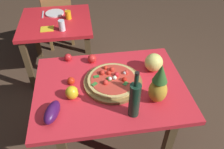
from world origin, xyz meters
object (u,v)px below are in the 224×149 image
object	(u,v)px
pizza	(113,79)
dining_chair	(57,16)
drinking_glass_juice	(68,15)
drinking_glass_water	(62,25)
wine_bottle	(135,99)
tomato_at_corner	(68,57)
dinner_plate	(55,13)
napkin_folded	(47,29)
melon	(154,62)
eggplant	(52,112)
display_table	(110,94)
pizza_board	(113,82)
tomato_near_board	(92,59)
fork_utensil	(43,14)
knife_utensil	(66,13)
tomato_beside_pepper	(71,81)
background_table	(57,30)
bell_pepper	(72,93)
pineapple_left	(159,85)

from	to	relation	value
pizza	dining_chair	bearing A→B (deg)	107.31
drinking_glass_juice	drinking_glass_water	bearing A→B (deg)	-104.14
wine_bottle	tomato_at_corner	bearing A→B (deg)	123.19
dinner_plate	napkin_folded	bearing A→B (deg)	-100.21
melon	eggplant	bearing A→B (deg)	-154.66
display_table	dining_chair	xyz separation A→B (m)	(-0.53, 1.79, -0.15)
pizza_board	melon	distance (m)	0.39
tomato_near_board	eggplant	bearing A→B (deg)	-118.94
display_table	eggplant	size ratio (longest dim) A/B	5.91
display_table	tomato_near_board	distance (m)	0.37
pizza_board	pizza	size ratio (longest dim) A/B	1.16
pizza_board	drinking_glass_water	distance (m)	1.00
dining_chair	melon	xyz separation A→B (m)	(0.91, -1.65, 0.32)
fork_utensil	napkin_folded	size ratio (longest dim) A/B	1.29
fork_utensil	tomato_near_board	bearing A→B (deg)	-64.86
knife_utensil	dining_chair	bearing A→B (deg)	106.92
tomato_beside_pepper	drinking_glass_water	world-z (taller)	drinking_glass_water
background_table	wine_bottle	distance (m)	1.61
display_table	drinking_glass_juice	world-z (taller)	drinking_glass_juice
tomato_beside_pepper	drinking_glass_juice	size ratio (longest dim) A/B	0.65
background_table	pizza_board	size ratio (longest dim) A/B	1.76
pizza	fork_utensil	bearing A→B (deg)	116.47
wine_bottle	melon	world-z (taller)	wine_bottle
melon	bell_pepper	distance (m)	0.72
display_table	tomato_at_corner	size ratio (longest dim) A/B	17.68
pizza_board	eggplant	world-z (taller)	eggplant
pizza	drinking_glass_juice	distance (m)	1.22
melon	dinner_plate	distance (m)	1.49
pineapple_left	napkin_folded	xyz separation A→B (m)	(-0.87, 1.18, -0.14)
pineapple_left	napkin_folded	bearing A→B (deg)	126.42
dining_chair	tomato_at_corner	xyz separation A→B (m)	(0.20, -1.41, 0.28)
dining_chair	dinner_plate	distance (m)	0.52
display_table	drinking_glass_water	bearing A→B (deg)	112.67
fork_utensil	drinking_glass_water	bearing A→B (deg)	-61.32
background_table	drinking_glass_juice	distance (m)	0.23
bell_pepper	eggplant	world-z (taller)	bell_pepper
fork_utensil	drinking_glass_juice	bearing A→B (deg)	-27.84
dinner_plate	dining_chair	bearing A→B (deg)	94.47
dining_chair	bell_pepper	distance (m)	1.91
bell_pepper	drinking_glass_water	distance (m)	1.02
pizza_board	pineapple_left	xyz separation A→B (m)	(0.29, -0.22, 0.13)
bell_pepper	tomato_at_corner	world-z (taller)	bell_pepper
bell_pepper	tomato_beside_pepper	distance (m)	0.15
pizza	bell_pepper	bearing A→B (deg)	-161.16
dining_chair	pizza_board	world-z (taller)	dining_chair
pizza	wine_bottle	bearing A→B (deg)	-74.04
pizza_board	background_table	bearing A→B (deg)	113.61
pineapple_left	wine_bottle	bearing A→B (deg)	-152.77
tomato_beside_pepper	dinner_plate	size ratio (longest dim) A/B	0.28
pizza_board	tomato_near_board	xyz separation A→B (m)	(-0.14, 0.30, 0.03)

